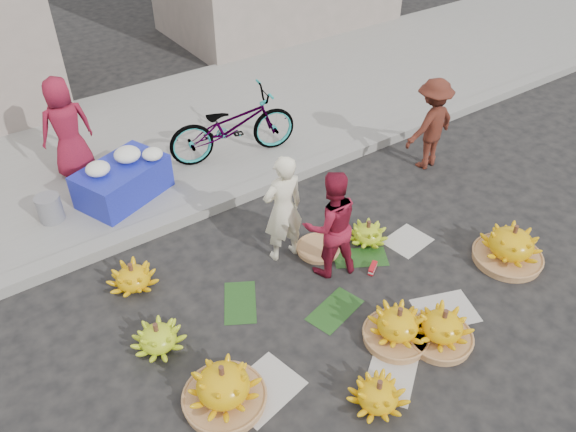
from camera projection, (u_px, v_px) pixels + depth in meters
ground at (331, 296)px, 6.37m from camera, size 80.00×80.00×0.00m
curb at (232, 197)px, 7.75m from camera, size 40.00×0.25×0.15m
sidewalk at (167, 136)px, 9.12m from camera, size 40.00×4.00×0.12m
newspaper_scatter at (378, 341)px, 5.85m from camera, size 3.20×1.80×0.00m
banana_leaves at (313, 289)px, 6.45m from camera, size 2.00×1.00×0.00m
banana_bunch_0 at (223, 387)px, 5.15m from camera, size 0.86×0.86×0.51m
banana_bunch_1 at (378, 394)px, 5.18m from camera, size 0.69×0.69×0.34m
banana_bunch_2 at (442, 328)px, 5.74m from camera, size 0.70×0.70×0.46m
banana_bunch_3 at (398, 326)px, 5.76m from camera, size 0.77×0.77×0.46m
banana_bunch_4 at (511, 245)px, 6.70m from camera, size 0.96×0.96×0.53m
banana_bunch_5 at (368, 233)px, 7.04m from camera, size 0.60×0.60×0.32m
banana_bunch_6 at (158, 337)px, 5.71m from camera, size 0.53×0.53×0.34m
banana_bunch_7 at (133, 277)px, 6.40m from camera, size 0.57×0.57×0.35m
basket_spare at (318, 249)px, 6.96m from camera, size 0.68×0.68×0.06m
incense_stack at (373, 268)px, 6.67m from camera, size 0.19×0.16×0.08m
vendor_cream at (283, 209)px, 6.49m from camera, size 0.54×0.38×1.41m
vendor_red at (331, 225)px, 6.31m from camera, size 0.78×0.68×1.36m
man_striped at (431, 124)px, 8.13m from camera, size 0.92×0.57×1.38m
flower_table at (123, 179)px, 7.53m from camera, size 1.36×1.11×0.68m
grey_bucket at (50, 208)px, 7.18m from camera, size 0.31×0.31×0.35m
flower_vendor at (66, 127)px, 7.75m from camera, size 0.71×0.46×1.45m
bicycle at (233, 125)px, 8.23m from camera, size 1.06×2.03×1.02m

